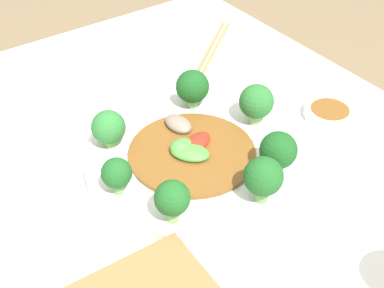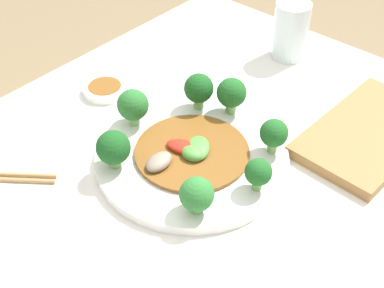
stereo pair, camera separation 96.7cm
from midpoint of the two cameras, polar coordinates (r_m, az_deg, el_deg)
plate at (r=0.67m, az=30.87°, el=-25.16°), size 0.31×0.31×0.02m
broccoli_northwest at (r=0.59m, az=36.10°, el=-34.14°), size 0.05×0.05×0.06m
broccoli_west at (r=0.65m, az=43.84°, el=-27.71°), size 0.05×0.05×0.07m
broccoli_north at (r=0.57m, az=26.19°, el=-32.00°), size 0.04×0.04×0.05m
broccoli_northeast at (r=0.59m, az=20.39°, el=-23.65°), size 0.05×0.05×0.06m
broccoli_south at (r=0.71m, az=36.58°, el=-16.13°), size 0.05×0.05×0.07m
broccoli_southwest at (r=0.68m, az=42.99°, el=-23.44°), size 0.05×0.05×0.07m
broccoli_southeast at (r=0.69m, az=27.95°, el=-14.48°), size 0.05×0.05×0.06m
stirfry_center at (r=0.66m, az=30.91°, el=-24.17°), size 0.19×0.19×0.02m
chopsticks at (r=0.86m, az=24.16°, el=-5.27°), size 0.16×0.20×0.01m
sauce_dish at (r=0.84m, az=41.26°, el=-14.56°), size 0.08×0.08×0.02m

